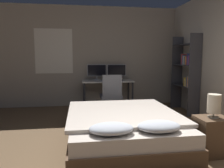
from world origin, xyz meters
The scene contains 11 objects.
wall_back centered at (-0.02, 4.01, 1.35)m, with size 12.00×0.08×2.70m.
bed centered at (-0.15, 1.27, 0.23)m, with size 1.73×2.08×0.54m.
nightstand centered at (0.97, 0.61, 0.26)m, with size 0.43×0.38×0.52m.
bedside_lamp centered at (0.97, 0.61, 0.71)m, with size 0.18×0.18×0.32m.
desk centered at (-0.09, 3.64, 0.62)m, with size 1.34×0.58×0.72m.
monitor_left centered at (-0.36, 3.83, 0.97)m, with size 0.52×0.16×0.42m.
monitor_right centered at (0.18, 3.83, 0.97)m, with size 0.52×0.16×0.42m.
keyboard centered at (-0.09, 3.46, 0.73)m, with size 0.40×0.13×0.02m.
computer_mouse centered at (0.20, 3.46, 0.74)m, with size 0.07×0.05×0.04m.
office_chair centered at (-0.10, 2.95, 0.38)m, with size 0.52×0.52×0.94m.
bookshelf centered at (1.71, 2.80, 1.05)m, with size 0.29×0.92×1.86m.
Camera 1 is at (-0.83, -2.05, 1.34)m, focal length 35.00 mm.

